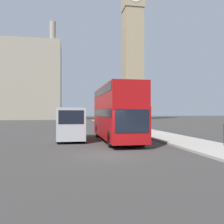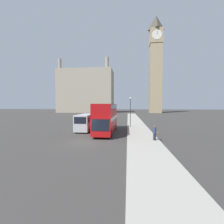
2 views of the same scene
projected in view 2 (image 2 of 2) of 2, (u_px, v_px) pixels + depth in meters
ground_plane at (84, 142)px, 17.37m from camera, size 300.00×300.00×0.00m
sidewalk_strip at (144, 143)px, 16.64m from camera, size 3.81×120.00×0.15m
clock_tower at (156, 64)px, 85.00m from camera, size 6.94×7.11×54.73m
building_block_distant at (86, 91)px, 93.57m from camera, size 32.90×15.91×31.60m
red_double_decker_bus at (106, 117)px, 23.41m from camera, size 2.54×10.35×4.46m
white_van at (86, 122)px, 25.21m from camera, size 2.22×6.21×2.74m
pedestrian at (155, 133)px, 17.66m from camera, size 0.53×0.37×1.69m
street_lamp at (130, 107)px, 28.79m from camera, size 0.36×0.36×5.66m
parked_sedan at (103, 117)px, 45.43m from camera, size 1.76×4.36×1.46m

